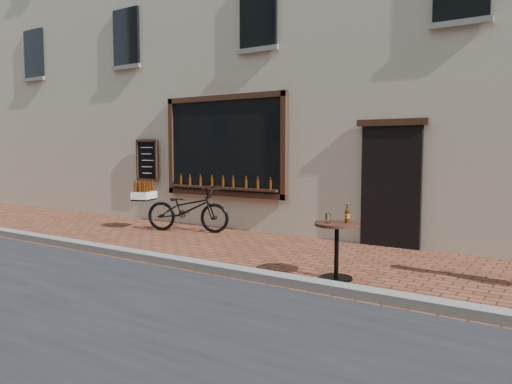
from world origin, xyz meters
The scene contains 5 objects.
ground centered at (0.00, 0.00, 0.00)m, with size 90.00×90.00×0.00m, color #5B2F1D.
kerb centered at (0.00, 0.20, 0.06)m, with size 90.00×0.25×0.12m, color slate.
shop_building centered at (0.00, 6.50, 5.00)m, with size 28.00×6.20×10.00m.
cargo_bicycle centered at (-2.33, 2.65, 0.50)m, with size 2.23×1.26×1.05m.
bistro_table centered at (2.05, 0.82, 0.56)m, with size 0.61×0.61×1.05m.
Camera 1 is at (4.88, -5.39, 1.79)m, focal length 35.00 mm.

